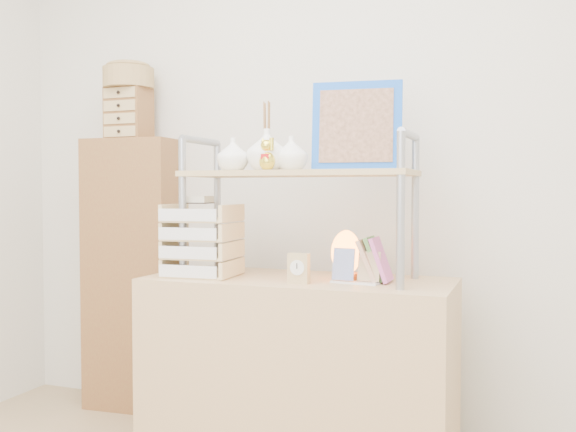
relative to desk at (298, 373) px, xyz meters
The scene contains 9 objects.
desk is the anchor object (origin of this frame).
cabinet 1.13m from the desk, 160.07° to the left, with size 0.45×0.24×1.35m, color brown.
hutch 0.82m from the desk, 152.36° to the left, with size 0.90×0.34×0.77m.
letter_tray 0.64m from the desk, 169.01° to the right, with size 0.28×0.27×0.32m.
salt_lamp 0.51m from the desk, 16.25° to the left, with size 0.12×0.12×0.19m.
desk_clock 0.45m from the desk, 69.64° to the right, with size 0.08×0.04×0.11m.
postcard_stand 0.48m from the desk, 13.18° to the right, with size 0.19×0.07×0.13m.
drawer_chest 1.54m from the desk, 161.18° to the left, with size 0.20×0.16×0.25m.
woven_basket 1.67m from the desk, 161.07° to the left, with size 0.25×0.25×0.10m, color olive.
Camera 1 is at (0.85, -1.16, 1.10)m, focal length 40.00 mm.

